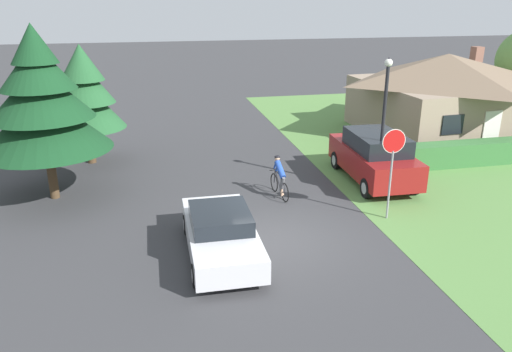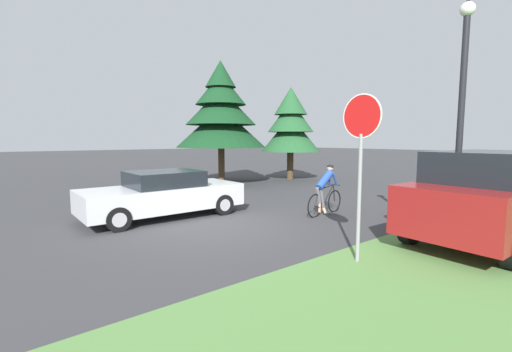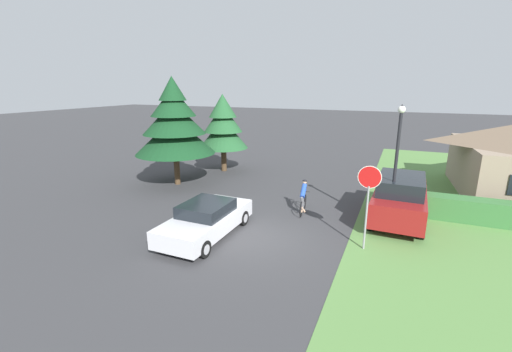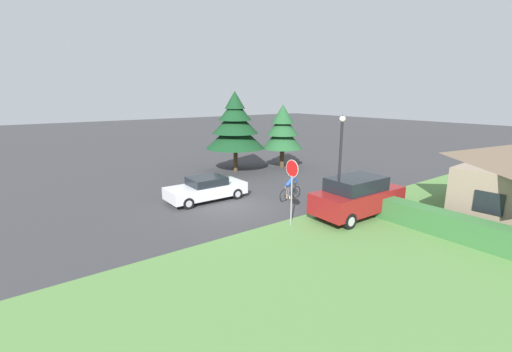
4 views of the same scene
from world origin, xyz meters
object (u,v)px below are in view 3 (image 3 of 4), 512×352
conifer_tall_near (174,124)px  sedan_left_lane (206,220)px  stop_sign (368,190)px  cyclist (303,197)px  parked_suv_right (400,198)px  conifer_tall_far (223,125)px  street_lamp (397,157)px

conifer_tall_near → sedan_left_lane: bearing=-45.9°
sedan_left_lane → stop_sign: stop_sign is taller
cyclist → parked_suv_right: (4.03, 0.75, 0.29)m
conifer_tall_far → conifer_tall_near: bearing=-103.6°
parked_suv_right → conifer_tall_far: 12.32m
street_lamp → stop_sign: bearing=-108.0°
cyclist → conifer_tall_far: (-7.12, 5.56, 2.36)m
sedan_left_lane → stop_sign: bearing=-77.2°
street_lamp → parked_suv_right: bearing=75.1°
cyclist → stop_sign: (2.99, -2.66, 1.46)m
sedan_left_lane → street_lamp: size_ratio=0.90×
sedan_left_lane → parked_suv_right: bearing=-55.0°
conifer_tall_near → conifer_tall_far: 4.10m
parked_suv_right → conifer_tall_near: bearing=87.6°
parked_suv_right → conifer_tall_near: conifer_tall_near is taller
cyclist → street_lamp: bearing=-102.1°
stop_sign → street_lamp: street_lamp is taller
cyclist → conifer_tall_near: 8.70m
sedan_left_lane → street_lamp: (6.49, 3.56, 2.32)m
sedan_left_lane → conifer_tall_near: bearing=44.6°
cyclist → conifer_tall_near: size_ratio=0.29×
cyclist → parked_suv_right: size_ratio=0.36×
cyclist → stop_sign: size_ratio=0.58×
parked_suv_right → street_lamp: bearing=166.7°
cyclist → stop_sign: bearing=-138.5°
stop_sign → conifer_tall_near: (-11.07, 4.25, 1.32)m
conifer_tall_near → parked_suv_right: bearing=-4.0°
stop_sign → cyclist: bearing=-41.6°
street_lamp → conifer_tall_far: conifer_tall_far is taller
conifer_tall_far → parked_suv_right: bearing=-23.3°
street_lamp → cyclist: bearing=174.8°
sedan_left_lane → conifer_tall_far: bearing=25.3°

